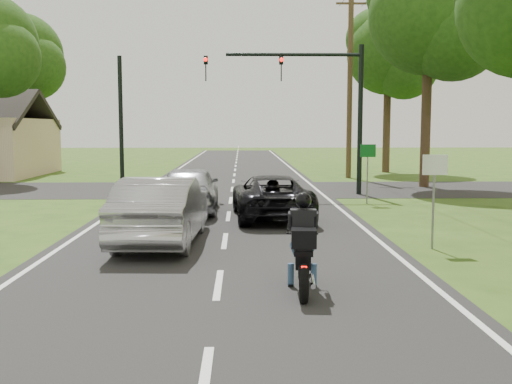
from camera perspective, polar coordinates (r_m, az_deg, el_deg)
ground at (r=10.54m, az=-3.59°, el=-8.83°), size 140.00×140.00×0.00m
road at (r=20.36m, az=-2.53°, el=-1.50°), size 8.00×100.00×0.01m
cross_road at (r=26.32m, az=-2.27°, el=0.25°), size 60.00×7.00×0.01m
motorcycle_rider at (r=9.96m, az=4.51°, el=-5.80°), size 0.56×1.96×1.68m
dark_suv at (r=17.98m, az=1.46°, el=-0.40°), size 2.44×4.82×1.31m
silver_sedan at (r=14.22m, az=-8.95°, el=-1.70°), size 1.86×4.83×1.57m
silver_suv at (r=19.31m, az=-6.34°, el=0.33°), size 1.84×4.46×1.51m
traffic_signal at (r=24.39m, az=5.59°, el=9.48°), size 6.38×0.44×6.00m
signal_pole_far at (r=28.72m, az=-12.74°, el=6.58°), size 0.20×0.20×6.00m
utility_pole_far at (r=32.77m, az=8.93°, el=10.24°), size 1.60×0.28×10.00m
sign_white at (r=13.88m, az=16.64°, el=1.26°), size 0.55×0.07×2.12m
sign_green at (r=21.65m, az=10.60°, el=3.09°), size 0.55×0.07×2.12m
tree_row_d at (r=28.69m, az=16.89°, el=15.37°), size 5.76×5.58×10.45m
tree_row_e at (r=37.30m, az=12.99°, el=12.36°), size 5.28×5.12×9.61m
tree_left_far at (r=42.57m, az=-21.20°, el=11.73°), size 5.76×5.58×10.14m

